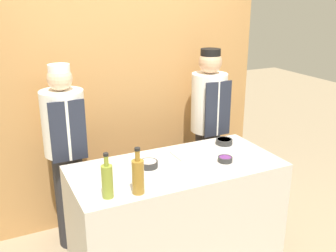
% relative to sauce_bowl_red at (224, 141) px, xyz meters
% --- Properties ---
extents(cabinet_wall, '(2.78, 0.18, 2.40)m').
position_rel_sauce_bowl_red_xyz_m(cabinet_wall, '(-0.59, 0.87, 0.24)').
color(cabinet_wall, '#B7844C').
rests_on(cabinet_wall, ground_plane).
extents(counter, '(1.68, 0.78, 0.93)m').
position_rel_sauce_bowl_red_xyz_m(counter, '(-0.59, -0.22, -0.49)').
color(counter, beige).
rests_on(counter, ground_plane).
extents(sauce_bowl_red, '(0.15, 0.15, 0.05)m').
position_rel_sauce_bowl_red_xyz_m(sauce_bowl_red, '(0.00, 0.00, 0.00)').
color(sauce_bowl_red, '#2D2D2D').
rests_on(sauce_bowl_red, counter).
extents(sauce_bowl_purple, '(0.12, 0.12, 0.04)m').
position_rel_sauce_bowl_red_xyz_m(sauce_bowl_purple, '(-0.21, -0.33, -0.00)').
color(sauce_bowl_purple, '#2D2D2D').
rests_on(sauce_bowl_purple, counter).
extents(sauce_bowl_white, '(0.15, 0.15, 0.05)m').
position_rel_sauce_bowl_red_xyz_m(sauce_bowl_white, '(-0.80, -0.16, 0.00)').
color(sauce_bowl_white, '#2D2D2D').
rests_on(sauce_bowl_white, counter).
extents(cutting_board, '(0.34, 0.24, 0.02)m').
position_rel_sauce_bowl_red_xyz_m(cutting_board, '(-0.36, -0.09, -0.02)').
color(cutting_board, white).
rests_on(cutting_board, counter).
extents(bottle_oil, '(0.08, 0.08, 0.32)m').
position_rel_sauce_bowl_red_xyz_m(bottle_oil, '(-1.23, -0.47, 0.10)').
color(bottle_oil, olive).
rests_on(bottle_oil, counter).
extents(bottle_vinegar, '(0.08, 0.08, 0.33)m').
position_rel_sauce_bowl_red_xyz_m(bottle_vinegar, '(-1.03, -0.51, 0.10)').
color(bottle_vinegar, olive).
rests_on(bottle_vinegar, counter).
extents(chef_left, '(0.37, 0.37, 1.68)m').
position_rel_sauce_bowl_red_xyz_m(chef_left, '(-1.31, 0.48, -0.05)').
color(chef_left, '#28282D').
rests_on(chef_left, ground_plane).
extents(chef_right, '(0.35, 0.35, 1.72)m').
position_rel_sauce_bowl_red_xyz_m(chef_right, '(0.13, 0.48, -0.02)').
color(chef_right, '#28282D').
rests_on(chef_right, ground_plane).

